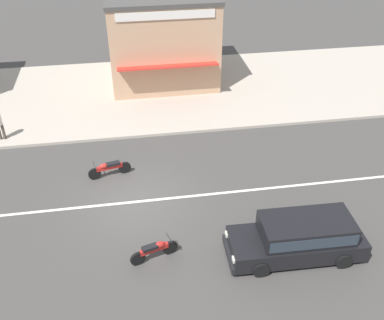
# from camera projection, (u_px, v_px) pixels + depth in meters

# --- Properties ---
(ground_plane) EXTENTS (160.00, 160.00, 0.00)m
(ground_plane) POSITION_uv_depth(u_px,v_px,m) (137.00, 202.00, 18.72)
(ground_plane) COLOR #423F3D
(lane_centre_stripe) EXTENTS (50.40, 0.14, 0.01)m
(lane_centre_stripe) POSITION_uv_depth(u_px,v_px,m) (137.00, 202.00, 18.72)
(lane_centre_stripe) COLOR silver
(lane_centre_stripe) RESTS_ON ground
(kerb_strip) EXTENTS (68.00, 10.00, 0.15)m
(kerb_strip) POSITION_uv_depth(u_px,v_px,m) (127.00, 94.00, 26.87)
(kerb_strip) COLOR #ADA393
(kerb_strip) RESTS_ON ground
(minivan_black_0) EXTENTS (4.93, 1.98, 1.56)m
(minivan_black_0) POSITION_uv_depth(u_px,v_px,m) (300.00, 236.00, 15.85)
(minivan_black_0) COLOR black
(minivan_black_0) RESTS_ON ground
(motorcycle_0) EXTENTS (1.75, 0.75, 0.80)m
(motorcycle_0) POSITION_uv_depth(u_px,v_px,m) (155.00, 250.00, 15.88)
(motorcycle_0) COLOR black
(motorcycle_0) RESTS_ON ground
(motorcycle_1) EXTENTS (1.91, 0.65, 0.80)m
(motorcycle_1) POSITION_uv_depth(u_px,v_px,m) (109.00, 168.00, 19.98)
(motorcycle_1) COLOR black
(motorcycle_1) RESTS_ON ground
(shopfront_mid_block) EXTENTS (6.39, 6.33, 5.31)m
(shopfront_mid_block) POSITION_uv_depth(u_px,v_px,m) (162.00, 37.00, 27.11)
(shopfront_mid_block) COLOR tan
(shopfront_mid_block) RESTS_ON kerb_strip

